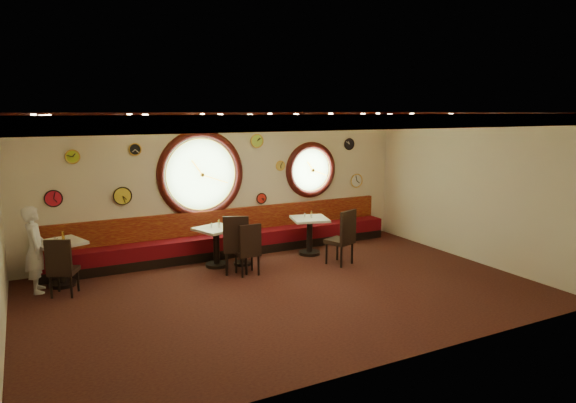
% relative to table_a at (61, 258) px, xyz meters
% --- Properties ---
extents(floor, '(9.00, 6.00, 0.00)m').
position_rel_table_a_xyz_m(floor, '(3.59, -2.23, -0.54)').
color(floor, black).
rests_on(floor, ground).
extents(ceiling, '(9.00, 6.00, 0.02)m').
position_rel_table_a_xyz_m(ceiling, '(3.59, -2.23, 2.66)').
color(ceiling, gold).
rests_on(ceiling, wall_back).
extents(wall_back, '(9.00, 0.02, 3.20)m').
position_rel_table_a_xyz_m(wall_back, '(3.59, 0.77, 1.06)').
color(wall_back, beige).
rests_on(wall_back, floor).
extents(wall_front, '(9.00, 0.02, 3.20)m').
position_rel_table_a_xyz_m(wall_front, '(3.59, -5.23, 1.06)').
color(wall_front, beige).
rests_on(wall_front, floor).
extents(wall_right, '(0.02, 6.00, 3.20)m').
position_rel_table_a_xyz_m(wall_right, '(8.09, -2.23, 1.06)').
color(wall_right, beige).
rests_on(wall_right, floor).
extents(molding_back, '(9.00, 0.10, 0.18)m').
position_rel_table_a_xyz_m(molding_back, '(3.59, 0.72, 2.57)').
color(molding_back, black).
rests_on(molding_back, wall_back).
extents(molding_front, '(9.00, 0.10, 0.18)m').
position_rel_table_a_xyz_m(molding_front, '(3.59, -5.18, 2.57)').
color(molding_front, black).
rests_on(molding_front, wall_back).
extents(molding_right, '(0.10, 6.00, 0.18)m').
position_rel_table_a_xyz_m(molding_right, '(8.04, -2.23, 2.57)').
color(molding_right, black).
rests_on(molding_right, wall_back).
extents(banquette_base, '(8.00, 0.55, 0.20)m').
position_rel_table_a_xyz_m(banquette_base, '(3.59, 0.49, -0.44)').
color(banquette_base, black).
rests_on(banquette_base, floor).
extents(banquette_seat, '(8.00, 0.55, 0.30)m').
position_rel_table_a_xyz_m(banquette_seat, '(3.59, 0.49, -0.19)').
color(banquette_seat, '#580711').
rests_on(banquette_seat, banquette_base).
extents(banquette_back, '(8.00, 0.10, 0.55)m').
position_rel_table_a_xyz_m(banquette_back, '(3.59, 0.71, 0.21)').
color(banquette_back, '#660810').
rests_on(banquette_back, wall_back).
extents(porthole_left_glass, '(1.66, 0.02, 1.66)m').
position_rel_table_a_xyz_m(porthole_left_glass, '(2.99, 0.77, 1.31)').
color(porthole_left_glass, '#89B76E').
rests_on(porthole_left_glass, wall_back).
extents(porthole_left_frame, '(1.98, 0.18, 1.98)m').
position_rel_table_a_xyz_m(porthole_left_frame, '(2.99, 0.75, 1.31)').
color(porthole_left_frame, black).
rests_on(porthole_left_frame, wall_back).
extents(porthole_left_ring, '(1.61, 0.03, 1.61)m').
position_rel_table_a_xyz_m(porthole_left_ring, '(2.99, 0.72, 1.31)').
color(porthole_left_ring, gold).
rests_on(porthole_left_ring, wall_back).
extents(porthole_right_glass, '(1.10, 0.02, 1.10)m').
position_rel_table_a_xyz_m(porthole_right_glass, '(5.79, 0.77, 1.26)').
color(porthole_right_glass, '#89B76E').
rests_on(porthole_right_glass, wall_back).
extents(porthole_right_frame, '(1.38, 0.18, 1.38)m').
position_rel_table_a_xyz_m(porthole_right_frame, '(5.79, 0.75, 1.26)').
color(porthole_right_frame, black).
rests_on(porthole_right_frame, wall_back).
extents(porthole_right_ring, '(1.09, 0.03, 1.09)m').
position_rel_table_a_xyz_m(porthole_right_ring, '(5.79, 0.72, 1.26)').
color(porthole_right_ring, gold).
rests_on(porthole_right_ring, wall_back).
extents(wall_clock_0, '(0.26, 0.03, 0.26)m').
position_rel_table_a_xyz_m(wall_clock_0, '(0.39, 0.73, 1.81)').
color(wall_clock_0, '#B9D52A').
rests_on(wall_clock_0, wall_back).
extents(wall_clock_1, '(0.34, 0.03, 0.34)m').
position_rel_table_a_xyz_m(wall_clock_1, '(7.14, 0.73, 0.91)').
color(wall_clock_1, silver).
rests_on(wall_clock_1, wall_back).
extents(wall_clock_2, '(0.32, 0.03, 0.32)m').
position_rel_table_a_xyz_m(wall_clock_2, '(-0.01, 0.73, 1.01)').
color(wall_clock_2, red).
rests_on(wall_clock_2, wall_back).
extents(wall_clock_3, '(0.24, 0.03, 0.24)m').
position_rel_table_a_xyz_m(wall_clock_3, '(4.44, 0.73, 0.66)').
color(wall_clock_3, red).
rests_on(wall_clock_3, wall_back).
extents(wall_clock_4, '(0.36, 0.03, 0.36)m').
position_rel_table_a_xyz_m(wall_clock_4, '(1.29, 0.73, 0.96)').
color(wall_clock_4, yellow).
rests_on(wall_clock_4, wall_back).
extents(wall_clock_5, '(0.24, 0.03, 0.24)m').
position_rel_table_a_xyz_m(wall_clock_5, '(1.59, 0.73, 1.91)').
color(wall_clock_5, black).
rests_on(wall_clock_5, wall_back).
extents(wall_clock_6, '(0.22, 0.03, 0.22)m').
position_rel_table_a_xyz_m(wall_clock_6, '(4.94, 0.73, 1.41)').
color(wall_clock_6, gold).
rests_on(wall_clock_6, wall_back).
extents(wall_clock_7, '(0.28, 0.03, 0.28)m').
position_rel_table_a_xyz_m(wall_clock_7, '(6.89, 0.73, 1.86)').
color(wall_clock_7, black).
rests_on(wall_clock_7, wall_back).
extents(wall_clock_8, '(0.30, 0.03, 0.30)m').
position_rel_table_a_xyz_m(wall_clock_8, '(4.34, 0.73, 2.01)').
color(wall_clock_8, '#B1DD45').
rests_on(wall_clock_8, wall_back).
extents(table_a, '(0.99, 0.99, 0.86)m').
position_rel_table_a_xyz_m(table_a, '(0.00, 0.00, 0.00)').
color(table_a, black).
rests_on(table_a, floor).
extents(table_b, '(0.96, 0.96, 0.83)m').
position_rel_table_a_xyz_m(table_b, '(2.98, -0.17, -0.01)').
color(table_b, black).
rests_on(table_b, floor).
extents(table_c, '(0.67, 0.67, 0.69)m').
position_rel_table_a_xyz_m(table_c, '(3.52, -0.31, -0.11)').
color(table_c, black).
rests_on(table_c, floor).
extents(table_d, '(0.95, 0.95, 0.85)m').
position_rel_table_a_xyz_m(table_d, '(5.17, -0.28, -0.00)').
color(table_d, black).
rests_on(table_d, floor).
extents(chair_a, '(0.58, 0.58, 0.65)m').
position_rel_table_a_xyz_m(chair_a, '(-0.03, -0.64, 0.06)').
color(chair_a, black).
rests_on(chair_a, floor).
extents(chair_b, '(0.65, 0.65, 0.74)m').
position_rel_table_a_xyz_m(chair_b, '(3.16, -0.85, 0.15)').
color(chair_b, black).
rests_on(chair_b, floor).
extents(chair_c, '(0.45, 0.45, 0.65)m').
position_rel_table_a_xyz_m(chair_c, '(3.34, -1.06, 0.06)').
color(chair_c, black).
rests_on(chair_c, floor).
extents(chair_d, '(0.64, 0.64, 0.74)m').
position_rel_table_a_xyz_m(chair_d, '(5.41, -1.32, 0.14)').
color(chair_d, black).
rests_on(chair_d, floor).
extents(condiment_a_salt, '(0.03, 0.03, 0.09)m').
position_rel_table_a_xyz_m(condiment_a_salt, '(-0.07, 0.05, 0.36)').
color(condiment_a_salt, silver).
rests_on(condiment_a_salt, table_a).
extents(condiment_b_salt, '(0.03, 0.03, 0.10)m').
position_rel_table_a_xyz_m(condiment_b_salt, '(2.91, -0.10, 0.34)').
color(condiment_b_salt, silver).
rests_on(condiment_b_salt, table_b).
extents(condiment_c_salt, '(0.04, 0.04, 0.10)m').
position_rel_table_a_xyz_m(condiment_c_salt, '(3.49, -0.21, 0.20)').
color(condiment_c_salt, silver).
rests_on(condiment_c_salt, table_c).
extents(condiment_d_salt, '(0.04, 0.04, 0.10)m').
position_rel_table_a_xyz_m(condiment_d_salt, '(5.10, -0.19, 0.36)').
color(condiment_d_salt, silver).
rests_on(condiment_d_salt, table_d).
extents(condiment_a_pepper, '(0.03, 0.03, 0.09)m').
position_rel_table_a_xyz_m(condiment_a_pepper, '(-0.04, -0.09, 0.36)').
color(condiment_a_pepper, silver).
rests_on(condiment_a_pepper, table_a).
extents(condiment_b_pepper, '(0.04, 0.04, 0.10)m').
position_rel_table_a_xyz_m(condiment_b_pepper, '(3.04, -0.20, 0.34)').
color(condiment_b_pepper, silver).
rests_on(condiment_b_pepper, table_b).
extents(condiment_c_pepper, '(0.03, 0.03, 0.09)m').
position_rel_table_a_xyz_m(condiment_c_pepper, '(3.49, -0.39, 0.19)').
color(condiment_c_pepper, silver).
rests_on(condiment_c_pepper, table_c).
extents(condiment_d_pepper, '(0.03, 0.03, 0.09)m').
position_rel_table_a_xyz_m(condiment_d_pepper, '(5.20, -0.33, 0.36)').
color(condiment_d_pepper, silver).
rests_on(condiment_d_pepper, table_d).
extents(condiment_a_bottle, '(0.05, 0.05, 0.17)m').
position_rel_table_a_xyz_m(condiment_a_bottle, '(0.07, 0.07, 0.40)').
color(condiment_a_bottle, gold).
rests_on(condiment_a_bottle, table_a).
extents(condiment_b_bottle, '(0.04, 0.04, 0.14)m').
position_rel_table_a_xyz_m(condiment_b_bottle, '(3.08, -0.09, 0.36)').
color(condiment_b_bottle, gold).
rests_on(condiment_b_bottle, table_b).
extents(condiment_c_bottle, '(0.05, 0.05, 0.15)m').
position_rel_table_a_xyz_m(condiment_c_bottle, '(3.65, -0.27, 0.22)').
color(condiment_c_bottle, gold).
rests_on(condiment_c_bottle, table_c).
extents(condiment_d_bottle, '(0.04, 0.04, 0.14)m').
position_rel_table_a_xyz_m(condiment_d_bottle, '(5.25, -0.22, 0.38)').
color(condiment_d_bottle, '#C6842E').
rests_on(condiment_d_bottle, table_d).
extents(waiter, '(0.39, 0.59, 1.58)m').
position_rel_table_a_xyz_m(waiter, '(-0.41, -0.14, 0.25)').
color(waiter, white).
rests_on(waiter, floor).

